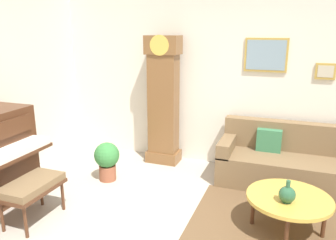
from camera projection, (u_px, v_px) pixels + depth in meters
wall_back at (216, 76)px, 5.13m from camera, size 5.30×0.13×2.80m
area_rug at (288, 229)px, 3.59m from camera, size 2.10×1.50×0.01m
piano_bench at (32, 187)px, 3.67m from camera, size 0.42×0.70×0.48m
grandfather_clock at (163, 104)px, 5.23m from camera, size 0.52×0.34×2.03m
couch at (289, 163)px, 4.59m from camera, size 1.90×0.80×0.84m
coffee_table at (289, 199)px, 3.48m from camera, size 0.88×0.88×0.40m
green_jug at (287, 194)px, 3.34m from camera, size 0.17×0.17×0.24m
potted_plant at (107, 159)px, 4.71m from camera, size 0.36×0.36×0.56m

